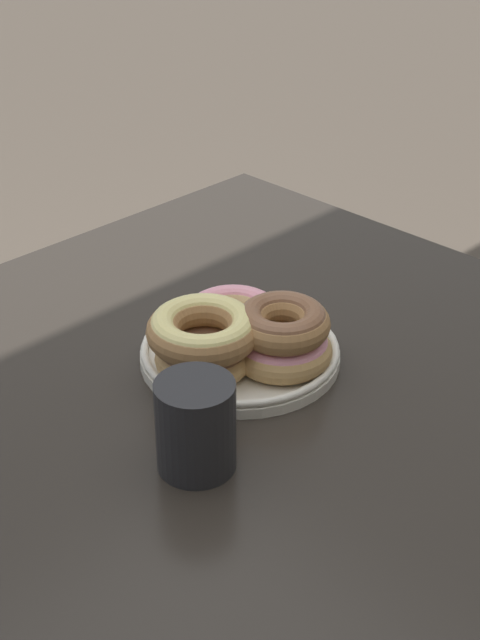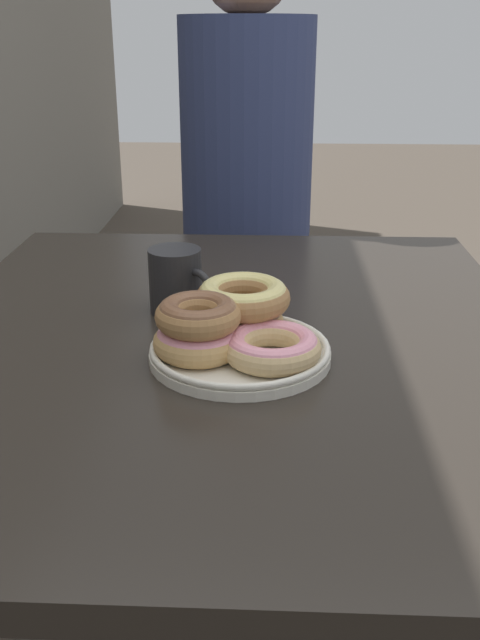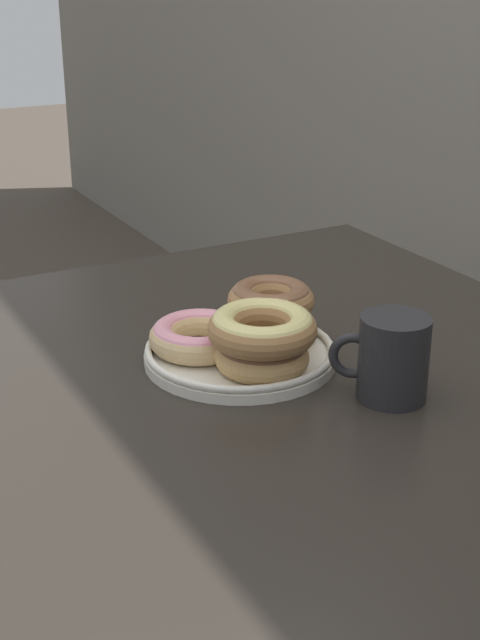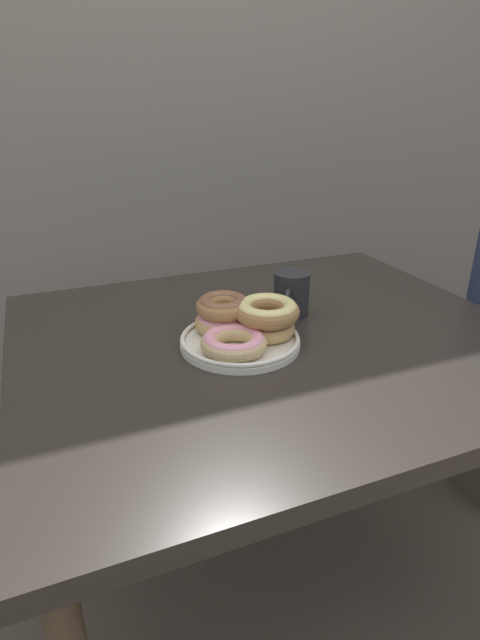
% 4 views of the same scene
% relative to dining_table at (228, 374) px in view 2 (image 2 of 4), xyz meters
% --- Properties ---
extents(dining_table, '(1.13, 0.96, 0.74)m').
position_rel_dining_table_xyz_m(dining_table, '(0.00, 0.00, 0.00)').
color(dining_table, '#28231E').
rests_on(dining_table, ground_plane).
extents(donut_plate, '(0.29, 0.28, 0.09)m').
position_rel_dining_table_xyz_m(donut_plate, '(-0.08, -0.01, 0.11)').
color(donut_plate, silver).
rests_on(donut_plate, dining_table).
extents(coffee_mug, '(0.10, 0.11, 0.11)m').
position_rel_dining_table_xyz_m(coffee_mug, '(0.09, 0.09, 0.13)').
color(coffee_mug, '#232326').
rests_on(coffee_mug, dining_table).
extents(person_figure, '(0.38, 0.33, 1.40)m').
position_rel_dining_table_xyz_m(person_figure, '(0.83, 0.00, 0.09)').
color(person_figure, brown).
rests_on(person_figure, ground_plane).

